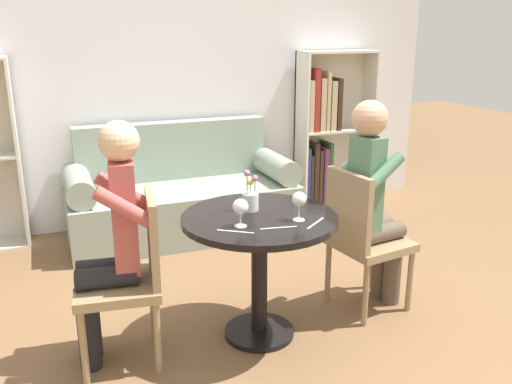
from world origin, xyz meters
name	(u,v)px	position (x,y,z in m)	size (l,w,h in m)	color
ground_plane	(259,334)	(0.00, 0.00, 0.00)	(16.00, 16.00, 0.00)	brown
back_wall	(165,70)	(0.00, 2.18, 1.35)	(5.20, 0.05, 2.70)	silver
round_table	(259,244)	(0.00, 0.00, 0.56)	(0.85, 0.85, 0.73)	black
couch	(182,198)	(0.00, 1.76, 0.31)	(1.88, 0.80, 0.92)	gray
bookshelf_right	(325,134)	(1.50, 2.02, 0.71)	(0.75, 0.28, 1.49)	silver
chair_left	(131,272)	(-0.69, 0.04, 0.49)	(0.47, 0.47, 0.90)	#937A56
chair_right	(362,235)	(0.69, 0.05, 0.49)	(0.48, 0.48, 0.90)	#937A56
person_left	(111,240)	(-0.78, 0.06, 0.68)	(0.45, 0.38, 1.28)	black
person_right	(374,200)	(0.78, 0.07, 0.70)	(0.45, 0.38, 1.31)	brown
wine_glass_left	(240,208)	(-0.15, -0.12, 0.83)	(0.08, 0.08, 0.15)	white
wine_glass_right	(299,200)	(0.17, -0.14, 0.84)	(0.08, 0.08, 0.16)	white
flower_vase	(250,198)	(-0.01, 0.11, 0.79)	(0.09, 0.09, 0.23)	silver
knife_left_setting	(235,232)	(-0.20, -0.18, 0.73)	(0.16, 0.12, 0.00)	silver
fork_left_setting	(315,223)	(0.22, -0.22, 0.73)	(0.16, 0.12, 0.00)	silver
knife_right_setting	(279,228)	(0.02, -0.21, 0.73)	(0.19, 0.04, 0.00)	silver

